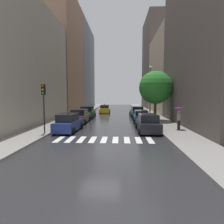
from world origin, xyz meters
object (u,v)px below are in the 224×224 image
parked_car_right_third (137,112)px  traffic_light_left_corner (44,98)px  parked_car_right_second (141,117)px  parked_car_left_second (80,116)px  parked_car_right_nearest (148,123)px  lamp_post_right (150,89)px  parked_car_left_nearest (69,123)px  parked_car_left_third (88,113)px  street_tree_right (155,88)px  taxi_midroad (105,109)px  pedestrian_foreground (179,114)px

parked_car_right_third → traffic_light_left_corner: (-9.41, -14.55, 2.48)m
parked_car_right_second → parked_car_left_second: bearing=95.4°
parked_car_right_third → traffic_light_left_corner: traffic_light_left_corner is taller
parked_car_right_nearest → lamp_post_right: bearing=-9.9°
parked_car_left_nearest → parked_car_right_second: 10.06m
parked_car_left_nearest → parked_car_left_third: bearing=3.1°
lamp_post_right → street_tree_right: bearing=-79.8°
parked_car_left_third → taxi_midroad: size_ratio=0.95×
street_tree_right → parked_car_left_nearest: bearing=-142.1°
parked_car_left_nearest → parked_car_right_second: (7.69, 6.49, -0.07)m
parked_car_right_nearest → taxi_midroad: size_ratio=1.02×
parked_car_left_third → street_tree_right: size_ratio=0.67×
parked_car_left_third → street_tree_right: (9.70, -3.66, 3.67)m
parked_car_right_third → parked_car_left_nearest: bearing=146.5°
parked_car_left_third → street_tree_right: street_tree_right is taller
street_tree_right → pedestrian_foreground: bearing=-80.3°
parked_car_right_second → lamp_post_right: (1.60, 3.04, 3.68)m
taxi_midroad → parked_car_right_second: bearing=-158.8°
parked_car_left_nearest → lamp_post_right: size_ratio=0.62×
parked_car_right_nearest → parked_car_right_third: bearing=-0.2°
parked_car_right_nearest → traffic_light_left_corner: 9.87m
street_tree_right → lamp_post_right: bearing=100.2°
parked_car_left_nearest → pedestrian_foreground: size_ratio=2.16×
parked_car_right_nearest → traffic_light_left_corner: traffic_light_left_corner is taller
traffic_light_left_corner → pedestrian_foreground: bearing=11.3°
parked_car_left_nearest → parked_car_left_second: 5.94m
pedestrian_foreground → traffic_light_left_corner: (-12.51, -2.49, 1.63)m
parked_car_left_nearest → lamp_post_right: (9.29, 9.53, 3.61)m
parked_car_right_second → traffic_light_left_corner: size_ratio=1.01×
traffic_light_left_corner → lamp_post_right: (11.00, 11.21, 1.13)m
parked_car_right_third → taxi_midroad: bearing=37.3°
parked_car_left_nearest → parked_car_left_second: size_ratio=0.99×
parked_car_right_nearest → street_tree_right: (1.99, 7.37, 3.71)m
street_tree_right → lamp_post_right: size_ratio=0.88×
pedestrian_foreground → lamp_post_right: lamp_post_right is taller
street_tree_right → traffic_light_left_corner: bearing=-141.0°
parked_car_right_third → pedestrian_foreground: (3.11, -12.06, 0.84)m
parked_car_left_nearest → pedestrian_foreground: pedestrian_foreground is taller
parked_car_left_second → parked_car_left_third: parked_car_left_third is taller
parked_car_left_second → pedestrian_foreground: pedestrian_foreground is taller
parked_car_left_third → parked_car_right_third: (7.74, 1.70, -0.03)m
street_tree_right → lamp_post_right: (-0.36, 2.02, -0.09)m
taxi_midroad → street_tree_right: 14.90m
parked_car_left_second → parked_car_right_nearest: (7.79, -5.79, -0.01)m
parked_car_left_nearest → parked_car_left_third: (-0.04, 11.17, 0.03)m
taxi_midroad → lamp_post_right: lamp_post_right is taller
parked_car_left_nearest → parked_car_right_third: size_ratio=0.95×
parked_car_left_nearest → lamp_post_right: 13.79m
parked_car_left_nearest → pedestrian_foreground: (10.80, 0.82, 0.84)m
taxi_midroad → lamp_post_right: bearing=-146.5°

